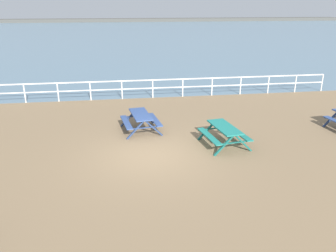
# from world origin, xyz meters

# --- Properties ---
(ground_plane) EXTENTS (30.00, 24.00, 0.20)m
(ground_plane) POSITION_xyz_m (0.00, 0.00, -0.10)
(ground_plane) COLOR #846B4C
(sea_band) EXTENTS (142.00, 90.00, 0.01)m
(sea_band) POSITION_xyz_m (0.00, 52.75, 0.00)
(sea_band) COLOR slate
(sea_band) RESTS_ON ground
(distant_shoreline) EXTENTS (142.00, 6.00, 1.80)m
(distant_shoreline) POSITION_xyz_m (0.00, 95.75, 0.00)
(distant_shoreline) COLOR #4C4C47
(distant_shoreline) RESTS_ON ground
(seaward_railing) EXTENTS (23.07, 0.07, 1.08)m
(seaward_railing) POSITION_xyz_m (0.00, 7.75, 0.74)
(seaward_railing) COLOR white
(seaward_railing) RESTS_ON ground
(picnic_table_near_right) EXTENTS (1.75, 1.99, 0.80)m
(picnic_table_near_right) POSITION_xyz_m (-0.19, 2.47, 0.58)
(picnic_table_near_right) COLOR #334C84
(picnic_table_near_right) RESTS_ON ground
(picnic_table_mid_centre) EXTENTS (1.77, 2.00, 0.80)m
(picnic_table_mid_centre) POSITION_xyz_m (2.87, 0.44, 0.58)
(picnic_table_mid_centre) COLOR #1E7A70
(picnic_table_mid_centre) RESTS_ON ground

